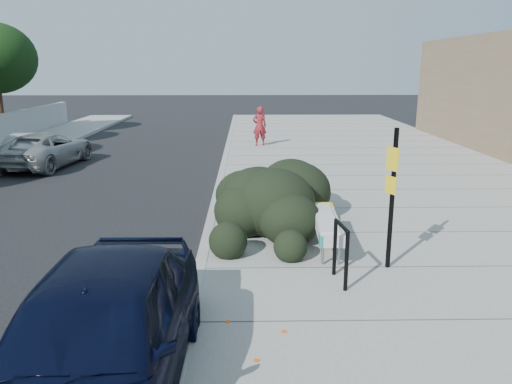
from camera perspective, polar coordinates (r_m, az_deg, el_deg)
ground at (r=9.45m, az=-6.45°, el=-9.51°), size 120.00×120.00×0.00m
sidewalk_near at (r=14.88m, az=17.42°, el=-0.92°), size 11.20×50.00×0.15m
curb_near at (r=14.14m, az=-4.64°, el=-1.03°), size 0.22×50.00×0.17m
bench at (r=10.23m, az=8.05°, el=-3.56°), size 0.59×2.28×0.68m
bike_rack at (r=8.67m, az=9.66°, el=-6.26°), size 0.15×0.72×1.06m
sign_post at (r=9.25m, az=15.27°, el=0.16°), size 0.16×0.28×2.60m
hedge at (r=11.49m, az=2.01°, el=-0.00°), size 3.16×4.78×1.64m
sedan_navy at (r=6.06m, az=-17.73°, el=-15.62°), size 2.04×4.95×1.68m
wagon_silver at (r=21.56m, az=-23.90°, el=4.58°), size 1.51×3.92×1.28m
suv_silver at (r=21.00m, az=-22.92°, el=4.50°), size 2.75×4.95×1.31m
pedestrian at (r=23.53m, az=0.41°, el=7.54°), size 0.73×0.55×1.83m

